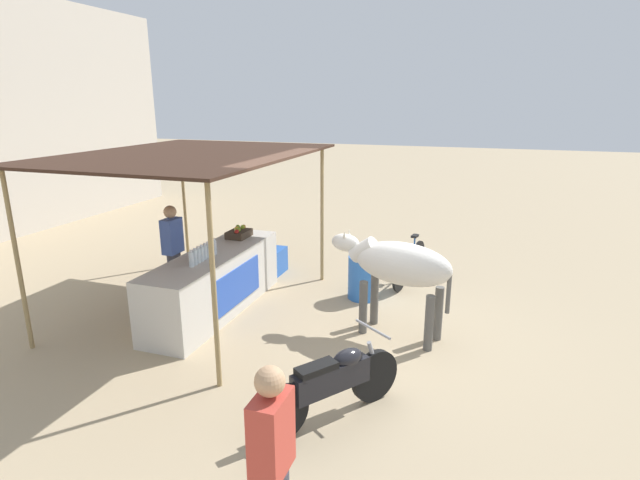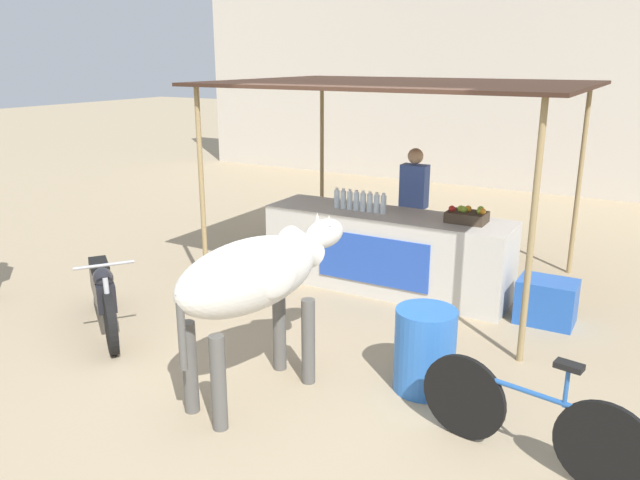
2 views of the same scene
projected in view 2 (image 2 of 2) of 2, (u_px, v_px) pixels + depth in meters
The scene contains 12 objects.
ground_plane at pixel (291, 360), 5.92m from camera, with size 60.00×60.00×0.00m, color tan.
building_wall_far at pixel (529, 52), 12.82m from camera, with size 16.00×0.50×5.70m, color beige.
stall_counter at pixel (386, 251), 7.61m from camera, with size 3.00×0.82×0.96m.
stall_awning at pixel (402, 90), 7.33m from camera, with size 4.20×3.20×2.48m.
water_bottle_row at pixel (360, 201), 7.57m from camera, with size 0.70×0.07×0.25m.
fruit_crate at pixel (467, 216), 7.05m from camera, with size 0.44×0.32×0.18m.
vendor_behind_counter at pixel (413, 210), 8.12m from camera, with size 0.34×0.22×1.65m.
cooler_box at pixel (546, 301), 6.69m from camera, with size 0.60×0.44×0.48m, color blue.
water_barrel at pixel (425, 350), 5.30m from camera, with size 0.52×0.52×0.73m, color blue.
cow at pixel (256, 279), 5.04m from camera, with size 0.83×1.85×1.44m.
motorcycle_parked at pixel (103, 291), 6.45m from camera, with size 1.50×1.13×0.90m.
bicycle_leaning at pixel (530, 419), 4.32m from camera, with size 1.64×0.33×0.85m.
Camera 2 is at (2.89, -4.52, 2.76)m, focal length 35.00 mm.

